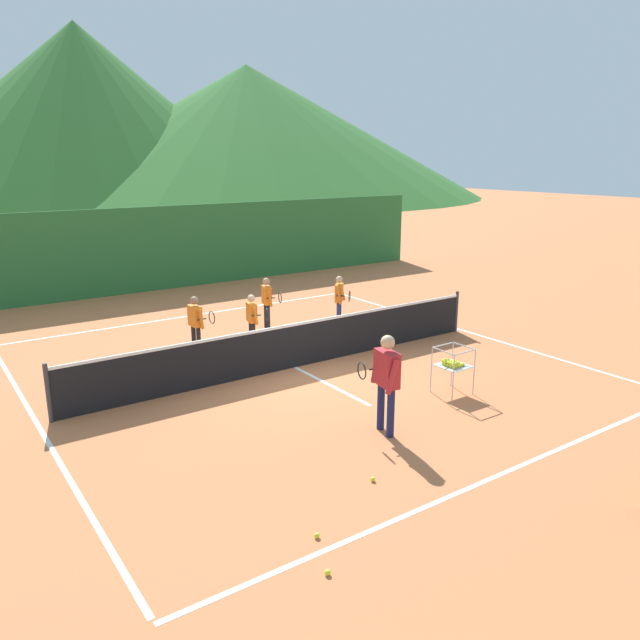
# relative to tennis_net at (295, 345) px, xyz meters

# --- Properties ---
(ground_plane) EXTENTS (120.00, 120.00, 0.00)m
(ground_plane) POSITION_rel_tennis_net_xyz_m (0.00, 0.00, -0.50)
(ground_plane) COLOR #C67042
(line_baseline_near) EXTENTS (10.23, 0.08, 0.01)m
(line_baseline_near) POSITION_rel_tennis_net_xyz_m (0.00, -5.52, -0.50)
(line_baseline_near) COLOR white
(line_baseline_near) RESTS_ON ground
(line_baseline_far) EXTENTS (10.23, 0.08, 0.01)m
(line_baseline_far) POSITION_rel_tennis_net_xyz_m (0.00, 5.36, -0.50)
(line_baseline_far) COLOR white
(line_baseline_far) RESTS_ON ground
(line_sideline_west) EXTENTS (0.08, 10.89, 0.01)m
(line_sideline_west) POSITION_rel_tennis_net_xyz_m (-5.11, 0.00, -0.50)
(line_sideline_west) COLOR white
(line_sideline_west) RESTS_ON ground
(line_sideline_east) EXTENTS (0.08, 10.89, 0.01)m
(line_sideline_east) POSITION_rel_tennis_net_xyz_m (5.11, 0.00, -0.50)
(line_sideline_east) COLOR white
(line_sideline_east) RESTS_ON ground
(line_service_center) EXTENTS (0.08, 5.10, 0.01)m
(line_service_center) POSITION_rel_tennis_net_xyz_m (0.00, 0.00, -0.50)
(line_service_center) COLOR white
(line_service_center) RESTS_ON ground
(tennis_net) EXTENTS (9.87, 0.08, 1.05)m
(tennis_net) POSITION_rel_tennis_net_xyz_m (0.00, 0.00, 0.00)
(tennis_net) COLOR #333338
(tennis_net) RESTS_ON ground
(instructor) EXTENTS (0.44, 0.80, 1.66)m
(instructor) POSITION_rel_tennis_net_xyz_m (-0.52, -3.54, 0.49)
(instructor) COLOR #191E4C
(instructor) RESTS_ON ground
(student_0) EXTENTS (0.42, 0.63, 1.35)m
(student_0) POSITION_rel_tennis_net_xyz_m (-1.34, 2.02, 0.31)
(student_0) COLOR black
(student_0) RESTS_ON ground
(student_1) EXTENTS (0.41, 0.67, 1.27)m
(student_1) POSITION_rel_tennis_net_xyz_m (-0.05, 1.75, 0.27)
(student_1) COLOR black
(student_1) RESTS_ON ground
(student_2) EXTENTS (0.42, 0.71, 1.35)m
(student_2) POSITION_rel_tennis_net_xyz_m (1.05, 2.97, 0.31)
(student_2) COLOR black
(student_2) RESTS_ON ground
(student_3) EXTENTS (0.49, 0.70, 1.33)m
(student_3) POSITION_rel_tennis_net_xyz_m (2.77, 2.15, 0.30)
(student_3) COLOR navy
(student_3) RESTS_ON ground
(ball_cart) EXTENTS (0.58, 0.58, 0.90)m
(ball_cart) POSITION_rel_tennis_net_xyz_m (1.65, -2.95, 0.09)
(ball_cart) COLOR #B7B7BC
(ball_cart) RESTS_ON ground
(tennis_ball_0) EXTENTS (0.07, 0.07, 0.07)m
(tennis_ball_0) POSITION_rel_tennis_net_xyz_m (-3.04, -5.27, -0.47)
(tennis_ball_0) COLOR yellow
(tennis_ball_0) RESTS_ON ground
(tennis_ball_1) EXTENTS (0.07, 0.07, 0.07)m
(tennis_ball_1) POSITION_rel_tennis_net_xyz_m (1.69, -1.26, -0.47)
(tennis_ball_1) COLOR yellow
(tennis_ball_1) RESTS_ON ground
(tennis_ball_2) EXTENTS (0.07, 0.07, 0.07)m
(tennis_ball_2) POSITION_rel_tennis_net_xyz_m (-3.32, -5.88, -0.47)
(tennis_ball_2) COLOR yellow
(tennis_ball_2) RESTS_ON ground
(tennis_ball_3) EXTENTS (0.07, 0.07, 0.07)m
(tennis_ball_3) POSITION_rel_tennis_net_xyz_m (-1.66, -4.63, -0.47)
(tennis_ball_3) COLOR yellow
(tennis_ball_3) RESTS_ON ground
(tennis_ball_4) EXTENTS (0.07, 0.07, 0.07)m
(tennis_ball_4) POSITION_rel_tennis_net_xyz_m (0.15, -2.66, -0.47)
(tennis_ball_4) COLOR yellow
(tennis_ball_4) RESTS_ON ground
(windscreen_fence) EXTENTS (22.50, 0.08, 2.78)m
(windscreen_fence) POSITION_rel_tennis_net_xyz_m (0.00, 9.23, 0.89)
(windscreen_fence) COLOR #286B33
(windscreen_fence) RESTS_ON ground
(hill_0) EXTENTS (42.13, 42.13, 17.60)m
(hill_0) POSITION_rel_tennis_net_xyz_m (11.22, 59.06, 8.30)
(hill_0) COLOR #2D6628
(hill_0) RESTS_ON ground
(hill_1) EXTENTS (51.62, 51.62, 13.98)m
(hill_1) POSITION_rel_tennis_net_xyz_m (27.43, 52.80, 6.49)
(hill_1) COLOR #2D6628
(hill_1) RESTS_ON ground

